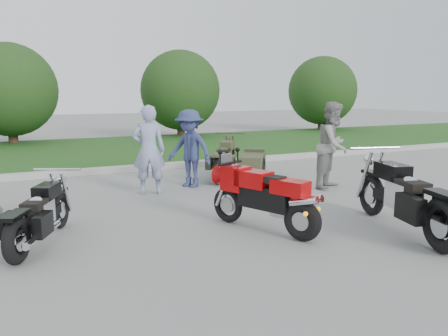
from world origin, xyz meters
name	(u,v)px	position (x,y,z in m)	size (l,w,h in m)	color
ground	(238,235)	(0.00, 0.00, 0.00)	(80.00, 80.00, 0.00)	gray
curb	(136,168)	(0.00, 6.00, 0.07)	(60.00, 0.30, 0.15)	#A9A69F
grass_strip	(107,150)	(0.00, 10.15, 0.07)	(60.00, 8.00, 0.14)	#2D5C1F
tree_mid_left	(9,90)	(-3.00, 13.50, 2.19)	(3.60, 3.60, 4.00)	#3F2B1C
tree_mid_right	(180,90)	(4.00, 13.50, 2.19)	(3.60, 3.60, 4.00)	#3F2B1C
tree_far_right	(322,91)	(12.00, 13.50, 2.19)	(3.60, 3.60, 4.00)	#3F2B1C
sportbike_red	(265,196)	(0.44, -0.03, 0.55)	(0.94, 1.88, 0.94)	black
cruiser_left	(39,217)	(-2.67, 0.75, 0.40)	(0.98, 1.91, 0.79)	black
cruiser_right	(408,201)	(2.30, -1.03, 0.51)	(0.84, 2.53, 0.99)	black
cruiser_sidecar	(240,162)	(2.01, 3.76, 0.41)	(1.84, 2.12, 0.88)	black
person_stripe	(149,150)	(-0.43, 3.17, 0.92)	(0.67, 0.44, 1.85)	#8B96BE
person_grey	(333,145)	(3.40, 2.04, 0.95)	(0.92, 0.72, 1.90)	gray
person_denim	(190,149)	(0.58, 3.47, 0.86)	(1.12, 0.64, 1.73)	navy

